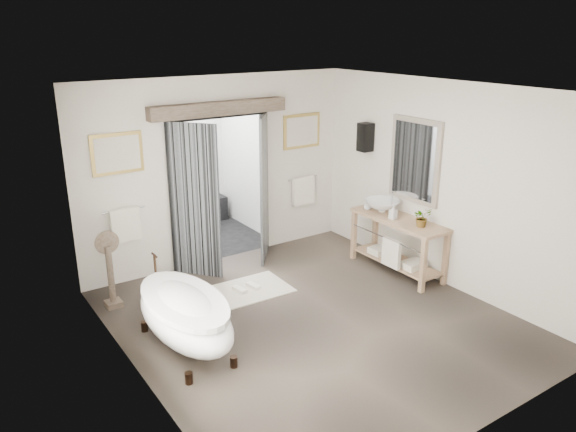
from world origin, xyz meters
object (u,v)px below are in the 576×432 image
object	(u,v)px
clawfoot_tub	(185,315)
vanity	(397,240)
rug	(247,290)
basin	(382,206)

from	to	relation	value
clawfoot_tub	vanity	distance (m)	3.57
vanity	rug	world-z (taller)	vanity
clawfoot_tub	rug	distance (m)	1.67
rug	basin	bearing A→B (deg)	-7.47
rug	basin	distance (m)	2.47
vanity	basin	bearing A→B (deg)	84.55
rug	basin	size ratio (longest dim) A/B	2.21
clawfoot_tub	rug	size ratio (longest dim) A/B	1.53
clawfoot_tub	basin	xyz separation A→B (m)	(3.60, 0.61, 0.51)
clawfoot_tub	vanity	size ratio (longest dim) A/B	1.14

